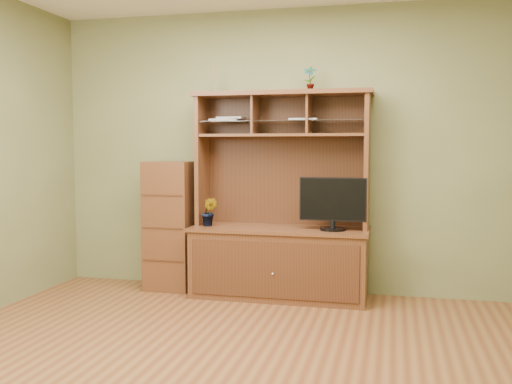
% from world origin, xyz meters
% --- Properties ---
extents(room, '(4.54, 4.04, 2.74)m').
position_xyz_m(room, '(0.00, 0.00, 1.35)').
color(room, brown).
rests_on(room, ground).
extents(media_hutch, '(1.66, 0.61, 1.90)m').
position_xyz_m(media_hutch, '(0.03, 1.73, 0.52)').
color(media_hutch, '#422312').
rests_on(media_hutch, room).
extents(monitor, '(0.60, 0.23, 0.47)m').
position_xyz_m(monitor, '(0.52, 1.65, 0.90)').
color(monitor, black).
rests_on(monitor, media_hutch).
extents(orchid_plant, '(0.15, 0.12, 0.27)m').
position_xyz_m(orchid_plant, '(-0.63, 1.65, 0.78)').
color(orchid_plant, '#22541C').
rests_on(orchid_plant, media_hutch).
extents(top_plant, '(0.12, 0.08, 0.23)m').
position_xyz_m(top_plant, '(0.28, 1.80, 2.01)').
color(top_plant, '#335C20').
rests_on(top_plant, media_hutch).
extents(reed_diffuser, '(0.05, 0.05, 0.27)m').
position_xyz_m(reed_diffuser, '(-0.63, 1.80, 2.01)').
color(reed_diffuser, silver).
rests_on(reed_diffuser, media_hutch).
extents(magazines, '(1.04, 0.23, 0.04)m').
position_xyz_m(magazines, '(-0.26, 1.81, 1.65)').
color(magazines, '#A1A1A5').
rests_on(magazines, media_hutch).
extents(side_cabinet, '(0.45, 0.41, 1.25)m').
position_xyz_m(side_cabinet, '(-1.08, 1.78, 0.63)').
color(side_cabinet, '#422312').
rests_on(side_cabinet, room).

